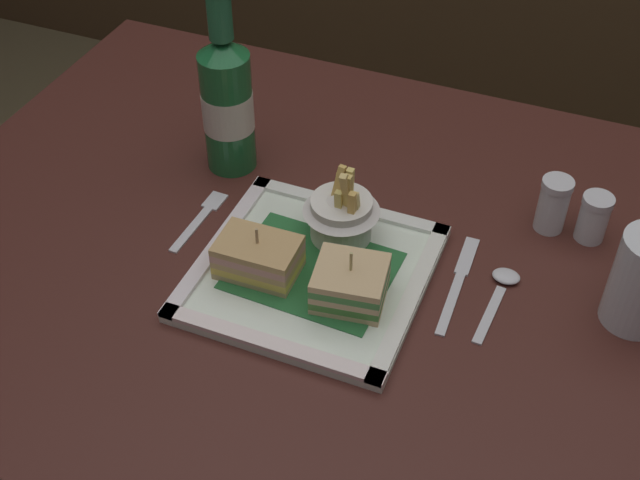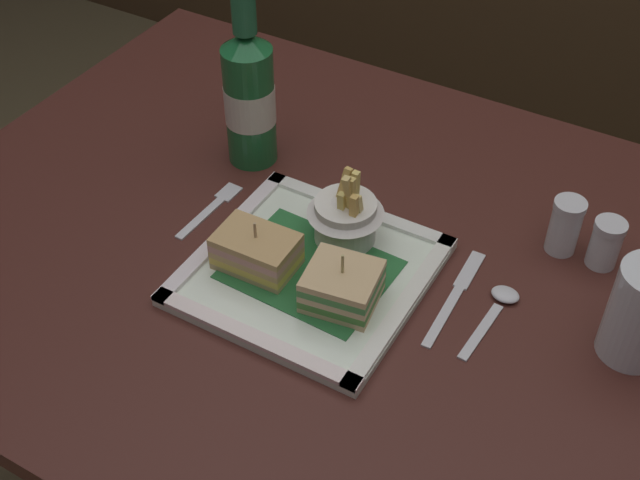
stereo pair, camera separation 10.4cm
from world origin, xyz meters
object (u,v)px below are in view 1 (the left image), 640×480
sandwich_half_right (350,284)px  pepper_shaker (593,220)px  fries_cup (342,211)px  salt_shaker (552,207)px  sandwich_half_left (258,257)px  fork (201,217)px  dining_table (327,328)px  square_plate (312,273)px  knife (459,280)px  beer_bottle (227,101)px  spoon (502,286)px

sandwich_half_right → pepper_shaker: 0.34m
fries_cup → salt_shaker: 0.28m
sandwich_half_left → fork: 0.14m
pepper_shaker → sandwich_half_left: bearing=-148.2°
salt_shaker → pepper_shaker: bearing=0.0°
dining_table → fries_cup: size_ratio=10.21×
square_plate → knife: bearing=19.7°
beer_bottle → fork: size_ratio=2.14×
sandwich_half_left → fork: sandwich_half_left is taller
sandwich_half_left → fries_cup: fries_cup is taller
fries_cup → salt_shaker: fries_cup is taller
spoon → beer_bottle: bearing=166.2°
dining_table → fork: (-0.18, -0.01, 0.15)m
knife → fork: bearing=-177.4°
sandwich_half_left → fries_cup: 0.12m
pepper_shaker → fork: bearing=-162.1°
sandwich_half_right → fries_cup: size_ratio=0.85×
square_plate → fork: (-0.18, 0.05, -0.00)m
dining_table → fries_cup: fries_cup is taller
fries_cup → sandwich_half_right: bearing=-63.5°
square_plate → knife: 0.18m
dining_table → sandwich_half_right: size_ratio=12.06×
salt_shaker → dining_table: bearing=-149.2°
dining_table → beer_bottle: bearing=148.8°
salt_shaker → pepper_shaker: salt_shaker is taller
sandwich_half_left → salt_shaker: size_ratio=1.28×
sandwich_half_left → square_plate: bearing=23.2°
fries_cup → fork: bearing=-172.0°
sandwich_half_left → spoon: size_ratio=0.77×
sandwich_half_left → knife: 0.25m
pepper_shaker → spoon: bearing=-121.7°
knife → square_plate: bearing=-160.3°
fries_cup → fork: 0.20m
sandwich_half_right → salt_shaker: (0.20, 0.23, 0.00)m
square_plate → pepper_shaker: bearing=33.4°
sandwich_half_left → pepper_shaker: sandwich_half_left is taller
square_plate → beer_bottle: size_ratio=1.01×
dining_table → sandwich_half_right: sandwich_half_right is taller
sandwich_half_left → fork: bearing=149.3°
salt_shaker → fork: bearing=-160.1°
sandwich_half_left → beer_bottle: bearing=124.6°
square_plate → beer_bottle: (-0.20, 0.17, 0.10)m
fries_cup → knife: bearing=-3.8°
spoon → pepper_shaker: (0.08, 0.14, 0.03)m
dining_table → sandwich_half_left: bearing=-128.4°
fork → spoon: 0.41m
spoon → salt_shaker: bearing=77.2°
beer_bottle → spoon: beer_bottle is taller
dining_table → beer_bottle: (-0.20, 0.12, 0.26)m
square_plate → sandwich_half_left: bearing=-156.8°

